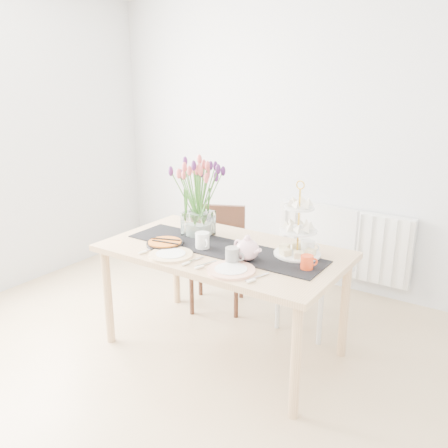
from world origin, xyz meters
The scene contains 16 objects.
room_shell centered at (0.00, 0.00, 1.30)m, with size 4.50×4.50×4.50m.
radiator centered at (0.50, 2.19, 0.45)m, with size 1.20×0.08×0.60m, color white.
dining_table centered at (0.17, 0.79, 0.67)m, with size 1.60×0.90×0.75m.
chair_brown centered at (-0.26, 1.37, 0.48)m, with size 0.54×0.54×0.83m.
chair_white centered at (0.57, 1.50, 0.54)m, with size 0.51×0.51×0.92m.
table_runner centered at (0.17, 0.79, 0.75)m, with size 1.40×0.35×0.01m, color black.
tulip_vase centered at (-0.13, 0.91, 1.11)m, with size 0.66×0.66×0.57m.
cake_stand centered at (0.64, 0.94, 0.88)m, with size 0.30×0.30×0.44m.
teapot centered at (0.42, 0.69, 0.82)m, with size 0.24×0.19×0.16m, color white, non-canonical shape.
cream_jug centered at (0.68, 1.01, 0.79)m, with size 0.09×0.09×0.09m, color white.
tart_tin centered at (-0.19, 0.62, 0.76)m, with size 0.25×0.25×0.03m.
mug_grey centered at (0.37, 0.60, 0.80)m, with size 0.09×0.09×0.10m, color gray.
mug_white centered at (0.06, 0.71, 0.81)m, with size 0.09×0.09×0.11m, color white.
mug_orange centered at (0.79, 0.76, 0.80)m, with size 0.08×0.08×0.09m, color red.
plate_left centered at (-0.03, 0.49, 0.76)m, with size 0.28×0.28×0.01m, color white.
plate_right centered at (0.42, 0.49, 0.76)m, with size 0.29×0.29×0.01m, color white.
Camera 1 is at (1.82, -1.68, 1.84)m, focal length 38.00 mm.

